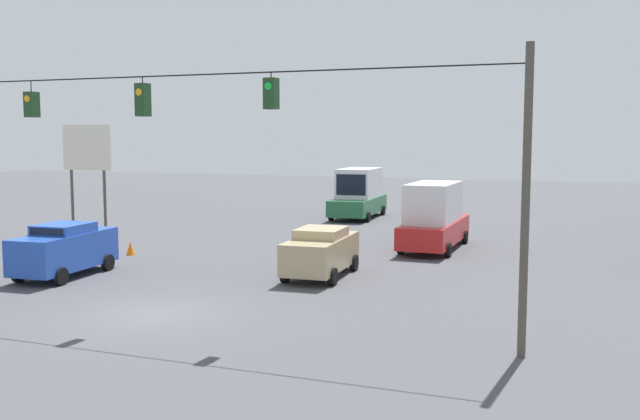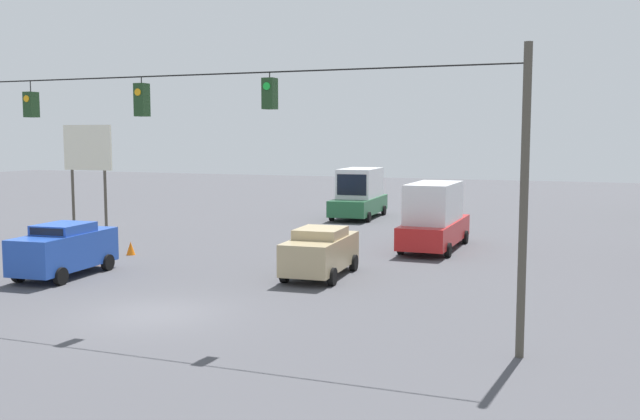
% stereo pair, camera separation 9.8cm
% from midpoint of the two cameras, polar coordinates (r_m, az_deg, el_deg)
% --- Properties ---
extents(ground_plane, '(140.00, 140.00, 0.00)m').
position_cam_midpoint_polar(ground_plane, '(21.87, -13.22, -8.12)').
color(ground_plane, '#47474C').
extents(overhead_signal_span, '(21.26, 0.38, 7.40)m').
position_cam_midpoint_polar(overhead_signal_span, '(20.96, -13.95, 4.09)').
color(overhead_signal_span, '#4C473D').
rests_on(overhead_signal_span, ground_plane).
extents(sedan_blue_parked_shoulder, '(2.26, 4.59, 1.99)m').
position_cam_midpoint_polar(sedan_blue_parked_shoulder, '(28.40, -19.85, -2.95)').
color(sedan_blue_parked_shoulder, '#234CB2').
rests_on(sedan_blue_parked_shoulder, ground_plane).
extents(box_truck_red_oncoming_far, '(2.34, 6.62, 3.11)m').
position_cam_midpoint_polar(box_truck_red_oncoming_far, '(33.47, 9.03, -0.54)').
color(box_truck_red_oncoming_far, red).
rests_on(box_truck_red_oncoming_far, ground_plane).
extents(box_truck_green_withflow_deep, '(2.84, 6.48, 3.18)m').
position_cam_midpoint_polar(box_truck_green_withflow_deep, '(46.05, 3.05, 1.31)').
color(box_truck_green_withflow_deep, '#236038').
rests_on(box_truck_green_withflow_deep, ground_plane).
extents(sedan_tan_crossing_near, '(2.23, 4.59, 1.83)m').
position_cam_midpoint_polar(sedan_tan_crossing_near, '(26.71, -0.02, -3.31)').
color(sedan_tan_crossing_near, tan).
rests_on(sedan_tan_crossing_near, ground_plane).
extents(traffic_cone_nearest, '(0.39, 0.39, 0.60)m').
position_cam_midpoint_polar(traffic_cone_nearest, '(28.74, -21.28, -4.39)').
color(traffic_cone_nearest, orange).
rests_on(traffic_cone_nearest, ground_plane).
extents(traffic_cone_second, '(0.39, 0.39, 0.60)m').
position_cam_midpoint_polar(traffic_cone_second, '(30.57, -17.64, -3.67)').
color(traffic_cone_second, orange).
rests_on(traffic_cone_second, ground_plane).
extents(traffic_cone_third, '(0.39, 0.39, 0.60)m').
position_cam_midpoint_polar(traffic_cone_third, '(32.72, -15.00, -2.98)').
color(traffic_cone_third, orange).
rests_on(traffic_cone_third, ground_plane).
extents(roadside_billboard, '(3.17, 0.16, 5.87)m').
position_cam_midpoint_polar(roadside_billboard, '(41.59, -18.21, 4.15)').
color(roadside_billboard, '#4C473D').
rests_on(roadside_billboard, ground_plane).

